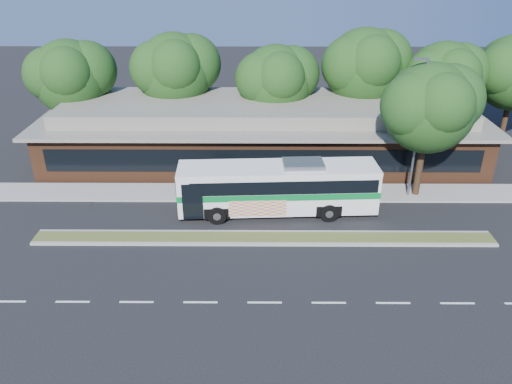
% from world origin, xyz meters
% --- Properties ---
extents(ground, '(120.00, 120.00, 0.00)m').
position_xyz_m(ground, '(0.00, 0.00, 0.00)').
color(ground, black).
rests_on(ground, ground).
extents(median_strip, '(26.00, 1.10, 0.15)m').
position_xyz_m(median_strip, '(0.00, 0.60, 0.07)').
color(median_strip, '#414D20').
rests_on(median_strip, ground).
extents(sidewalk, '(44.00, 2.60, 0.12)m').
position_xyz_m(sidewalk, '(0.00, 6.40, 0.06)').
color(sidewalk, gray).
rests_on(sidewalk, ground).
extents(parking_lot, '(14.00, 12.00, 0.01)m').
position_xyz_m(parking_lot, '(-18.00, 10.00, 0.01)').
color(parking_lot, black).
rests_on(parking_lot, ground).
extents(plaza_building, '(33.20, 11.20, 4.45)m').
position_xyz_m(plaza_building, '(0.00, 12.99, 2.13)').
color(plaza_building, '#512C19').
rests_on(plaza_building, ground).
extents(lamp_post, '(0.93, 0.18, 9.07)m').
position_xyz_m(lamp_post, '(9.56, 6.00, 4.90)').
color(lamp_post, slate).
rests_on(lamp_post, ground).
extents(tree_bg_a, '(6.47, 5.80, 8.63)m').
position_xyz_m(tree_bg_a, '(-14.58, 15.14, 5.87)').
color(tree_bg_a, black).
rests_on(tree_bg_a, ground).
extents(tree_bg_b, '(6.69, 6.00, 9.00)m').
position_xyz_m(tree_bg_b, '(-6.57, 16.14, 6.14)').
color(tree_bg_b, black).
rests_on(tree_bg_b, ground).
extents(tree_bg_c, '(6.24, 5.60, 8.26)m').
position_xyz_m(tree_bg_c, '(1.40, 15.13, 5.59)').
color(tree_bg_c, black).
rests_on(tree_bg_c, ground).
extents(tree_bg_d, '(6.91, 6.20, 9.37)m').
position_xyz_m(tree_bg_d, '(8.45, 16.15, 6.42)').
color(tree_bg_d, black).
rests_on(tree_bg_d, ground).
extents(tree_bg_e, '(6.47, 5.80, 8.50)m').
position_xyz_m(tree_bg_e, '(14.42, 15.14, 5.74)').
color(tree_bg_e, black).
rests_on(tree_bg_e, ground).
extents(transit_bus, '(12.21, 3.27, 3.39)m').
position_xyz_m(transit_bus, '(0.92, 3.80, 1.89)').
color(transit_bus, silver).
rests_on(transit_bus, ground).
extents(sedan, '(5.55, 2.79, 1.55)m').
position_xyz_m(sedan, '(-12.82, 9.49, 0.77)').
color(sedan, '#A8ACAF').
rests_on(sedan, ground).
extents(sidewalk_tree, '(6.23, 5.59, 8.78)m').
position_xyz_m(sidewalk_tree, '(10.55, 6.33, 6.11)').
color(sidewalk_tree, black).
rests_on(sidewalk_tree, ground).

